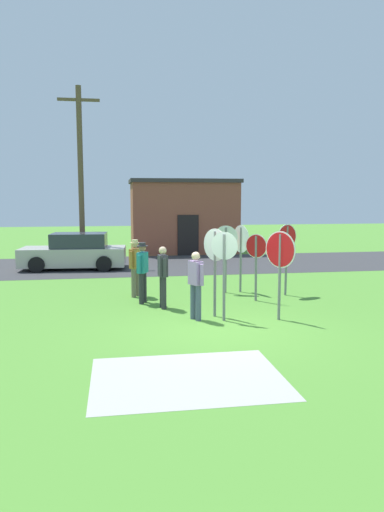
# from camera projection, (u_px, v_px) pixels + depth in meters

# --- Properties ---
(ground_plane) EXTENTS (80.00, 80.00, 0.00)m
(ground_plane) POSITION_uv_depth(u_px,v_px,m) (217.00, 327.00, 10.98)
(ground_plane) COLOR #518E33
(street_asphalt) EXTENTS (60.00, 6.40, 0.01)m
(street_asphalt) POSITION_uv_depth(u_px,v_px,m) (167.00, 264.00, 21.25)
(street_asphalt) COLOR #38383A
(street_asphalt) RESTS_ON ground
(concrete_path) EXTENTS (3.20, 2.40, 0.01)m
(concrete_path) POSITION_uv_depth(u_px,v_px,m) (188.00, 378.00, 7.91)
(concrete_path) COLOR #ADAAA3
(concrete_path) RESTS_ON ground
(building_background) EXTENTS (5.84, 3.82, 3.96)m
(building_background) POSITION_uv_depth(u_px,v_px,m) (183.00, 216.00, 26.20)
(building_background) COLOR brown
(building_background) RESTS_ON ground
(utility_pole) EXTENTS (1.80, 0.24, 7.80)m
(utility_pole) POSITION_uv_depth(u_px,v_px,m) (81.00, 173.00, 20.86)
(utility_pole) COLOR brown
(utility_pole) RESTS_ON ground
(parked_car_on_street) EXTENTS (4.41, 2.22, 1.51)m
(parked_car_on_street) POSITION_uv_depth(u_px,v_px,m) (75.00, 253.00, 19.92)
(parked_car_on_street) COLOR #B7B2A3
(parked_car_on_street) RESTS_ON ground
(stop_sign_leaning_right) EXTENTS (0.59, 0.37, 2.18)m
(stop_sign_leaning_right) POSITION_uv_depth(u_px,v_px,m) (224.00, 261.00, 11.40)
(stop_sign_leaning_right) COLOR slate
(stop_sign_leaning_right) RESTS_ON ground
(stop_sign_tallest) EXTENTS (0.72, 0.35, 2.19)m
(stop_sign_tallest) POSITION_uv_depth(u_px,v_px,m) (287.00, 247.00, 14.42)
(stop_sign_tallest) COLOR slate
(stop_sign_tallest) RESTS_ON ground
(stop_sign_rear_left) EXTENTS (0.48, 0.78, 2.19)m
(stop_sign_rear_left) POSITION_uv_depth(u_px,v_px,m) (280.00, 259.00, 11.50)
(stop_sign_rear_left) COLOR slate
(stop_sign_rear_left) RESTS_ON ground
(stop_sign_rear_right) EXTENTS (0.73, 0.16, 2.13)m
(stop_sign_rear_right) POSITION_uv_depth(u_px,v_px,m) (226.00, 247.00, 14.81)
(stop_sign_rear_right) COLOR slate
(stop_sign_rear_right) RESTS_ON ground
(stop_sign_nearest) EXTENTS (0.30, 0.83, 2.14)m
(stop_sign_nearest) POSITION_uv_depth(u_px,v_px,m) (241.00, 246.00, 14.93)
(stop_sign_nearest) COLOR slate
(stop_sign_nearest) RESTS_ON ground
(stop_sign_center_cluster) EXTENTS (0.44, 0.69, 2.23)m
(stop_sign_center_cluster) POSITION_uv_depth(u_px,v_px,m) (215.00, 256.00, 11.83)
(stop_sign_center_cluster) COLOR slate
(stop_sign_center_cluster) RESTS_ON ground
(stop_sign_leaning_left) EXTENTS (0.50, 0.52, 1.96)m
(stop_sign_leaning_left) POSITION_uv_depth(u_px,v_px,m) (256.00, 256.00, 13.65)
(stop_sign_leaning_left) COLOR slate
(stop_sign_leaning_left) RESTS_ON ground
(person_in_dark_shirt) EXTENTS (0.35, 0.52, 1.74)m
(person_in_dark_shirt) POSITION_uv_depth(u_px,v_px,m) (143.00, 269.00, 13.39)
(person_in_dark_shirt) COLOR #2D2D33
(person_in_dark_shirt) RESTS_ON ground
(person_with_sunhat) EXTENTS (0.36, 0.52, 1.69)m
(person_with_sunhat) POSITION_uv_depth(u_px,v_px,m) (196.00, 282.00, 11.56)
(person_with_sunhat) COLOR #4C5670
(person_with_sunhat) RESTS_ON ground
(person_on_left) EXTENTS (0.38, 0.50, 1.74)m
(person_on_left) POSITION_uv_depth(u_px,v_px,m) (135.00, 265.00, 14.29)
(person_on_left) COLOR #7A6B56
(person_on_left) RESTS_ON ground
(person_in_teal) EXTENTS (0.25, 0.57, 1.69)m
(person_in_teal) POSITION_uv_depth(u_px,v_px,m) (163.00, 274.00, 12.78)
(person_in_teal) COLOR #2D2D33
(person_in_teal) RESTS_ON ground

